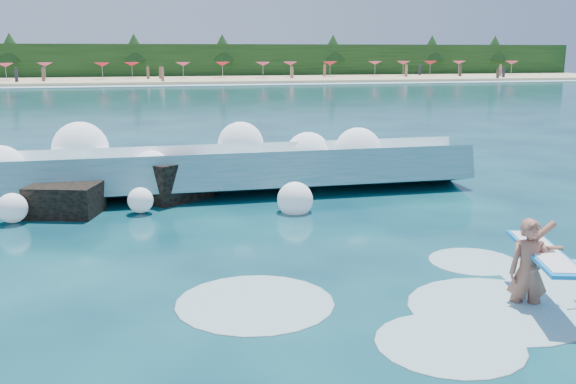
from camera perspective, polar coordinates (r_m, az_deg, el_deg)
ground at (r=11.13m, az=-5.15°, el=-8.61°), size 200.00×200.00×0.00m
beach at (r=88.38m, az=-12.81°, el=9.66°), size 140.00×20.00×0.40m
wet_band at (r=77.40m, az=-12.65°, el=9.20°), size 140.00×5.00×0.08m
treeline at (r=98.31m, az=-12.99°, el=11.24°), size 140.00×4.00×5.00m
breaking_wave at (r=18.52m, az=-14.16°, el=1.49°), size 19.73×3.00×1.70m
rock_cluster at (r=17.60m, az=-20.22°, el=-0.09°), size 8.13×3.18×1.27m
surfer_with_board at (r=10.88m, az=20.86°, el=-6.33°), size 1.25×2.92×1.73m
wave_spray at (r=18.33m, az=-14.14°, el=2.83°), size 15.01×4.93×2.17m
surf_foam at (r=10.93m, az=14.44°, el=-9.36°), size 9.10×5.08×0.14m
beach_umbrellas at (r=90.38m, az=-13.06°, el=11.01°), size 114.38×5.41×0.50m
beachgoers at (r=83.91m, az=-13.59°, el=10.10°), size 104.83×13.91×1.94m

